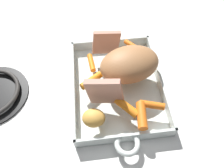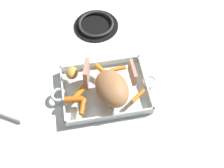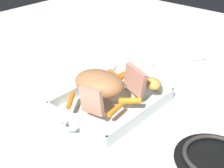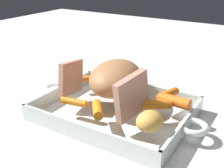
{
  "view_description": "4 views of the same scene",
  "coord_description": "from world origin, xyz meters",
  "views": [
    {
      "loc": [
        -0.34,
        0.06,
        0.51
      ],
      "look_at": [
        -0.02,
        0.02,
        0.05
      ],
      "focal_mm": 34.22,
      "sensor_mm": 36.0,
      "label": 1
    },
    {
      "loc": [
        -0.07,
        -0.54,
        0.9
      ],
      "look_at": [
        0.03,
        -0.0,
        0.05
      ],
      "focal_mm": 44.0,
      "sensor_mm": 36.0,
      "label": 2
    },
    {
      "loc": [
        0.6,
        0.53,
        0.53
      ],
      "look_at": [
        -0.02,
        -0.02,
        0.06
      ],
      "focal_mm": 49.33,
      "sensor_mm": 36.0,
      "label": 3
    },
    {
      "loc": [
        -0.29,
        0.49,
        0.32
      ],
      "look_at": [
        0.02,
        -0.01,
        0.07
      ],
      "focal_mm": 46.19,
      "sensor_mm": 36.0,
      "label": 4
    }
  ],
  "objects": [
    {
      "name": "ground_plane",
      "position": [
        0.0,
        0.0,
        0.0
      ],
      "size": [
        2.36,
        2.36,
        0.0
      ],
      "primitive_type": "plane",
      "color": "silver"
    },
    {
      "name": "roasting_dish",
      "position": [
        0.0,
        0.0,
        0.01
      ],
      "size": [
        0.41,
        0.25,
        0.04
      ],
      "color": "silver",
      "rests_on": "ground_plane"
    },
    {
      "name": "pork_roast",
      "position": [
        0.02,
        -0.03,
        0.08
      ],
      "size": [
        0.14,
        0.18,
        0.08
      ],
      "primitive_type": "ellipsoid",
      "rotation": [
        0.0,
        0.0,
        1.77
      ],
      "color": "#A36D43",
      "rests_on": "roasting_dish"
    },
    {
      "name": "roast_slice_outer",
      "position": [
        -0.06,
        0.04,
        0.08
      ],
      "size": [
        0.03,
        0.1,
        0.09
      ],
      "primitive_type": "cube",
      "rotation": [
        0.15,
        0.0,
        2.93
      ],
      "color": "tan",
      "rests_on": "roasting_dish"
    },
    {
      "name": "roast_slice_thin",
      "position": [
        0.11,
        0.02,
        0.08
      ],
      "size": [
        0.02,
        0.09,
        0.08
      ],
      "primitive_type": "cube",
      "rotation": [
        -0.12,
        0.0,
        3.19
      ],
      "color": "tan",
      "rests_on": "roasting_dish"
    },
    {
      "name": "baby_carrot_southeast",
      "position": [
        -0.12,
        -0.04,
        0.05
      ],
      "size": [
        0.07,
        0.03,
        0.03
      ],
      "primitive_type": "cylinder",
      "rotation": [
        1.54,
        0.0,
        4.6
      ],
      "color": "orange",
      "rests_on": "roasting_dish"
    },
    {
      "name": "baby_carrot_northwest",
      "position": [
        0.06,
        0.07,
        0.05
      ],
      "size": [
        0.06,
        0.02,
        0.02
      ],
      "primitive_type": "cylinder",
      "rotation": [
        1.61,
        0.0,
        1.68
      ],
      "color": "orange",
      "rests_on": "roasting_dish"
    },
    {
      "name": "baby_carrot_center_left",
      "position": [
        -0.09,
        -0.07,
        0.05
      ],
      "size": [
        0.03,
        0.06,
        0.02
      ],
      "primitive_type": "cylinder",
      "rotation": [
        1.55,
        0.0,
        2.86
      ],
      "color": "orange",
      "rests_on": "roasting_dish"
    },
    {
      "name": "baby_carrot_southwest",
      "position": [
        -0.0,
        0.07,
        0.05
      ],
      "size": [
        0.06,
        0.06,
        0.02
      ],
      "primitive_type": "cylinder",
      "rotation": [
        1.5,
        0.0,
        3.8
      ],
      "color": "orange",
      "rests_on": "roasting_dish"
    },
    {
      "name": "baby_carrot_short",
      "position": [
        0.11,
        -0.07,
        0.05
      ],
      "size": [
        0.06,
        0.05,
        0.02
      ],
      "primitive_type": "cylinder",
      "rotation": [
        1.5,
        0.0,
        5.36
      ],
      "color": "orange",
      "rests_on": "roasting_dish"
    },
    {
      "name": "baby_carrot_long",
      "position": [
        -0.09,
        -0.01,
        0.05
      ],
      "size": [
        0.06,
        0.06,
        0.03
      ],
      "primitive_type": "cylinder",
      "rotation": [
        1.66,
        0.0,
        5.48
      ],
      "color": "orange",
      "rests_on": "roasting_dish"
    },
    {
      "name": "potato_golden_large",
      "position": [
        -0.11,
        0.07,
        0.06
      ],
      "size": [
        0.05,
        0.06,
        0.04
      ],
      "primitive_type": "ellipsoid",
      "rotation": [
        0.0,
        0.0,
        4.54
      ],
      "color": "gold",
      "rests_on": "roasting_dish"
    },
    {
      "name": "stove_burner_rear",
      "position": [
        0.02,
        0.35,
        0.01
      ],
      "size": [
        0.2,
        0.2,
        0.02
      ],
      "color": "black",
      "rests_on": "ground_plane"
    },
    {
      "name": "serving_spoon",
      "position": [
        -0.44,
        -0.0,
        0.01
      ],
      "size": [
        0.23,
        0.15,
        0.02
      ],
      "rotation": [
        0.0,
        0.0,
        2.61
      ],
      "color": "white",
      "rests_on": "ground_plane"
    }
  ]
}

